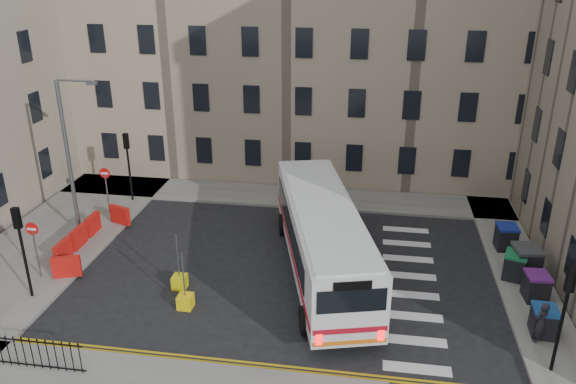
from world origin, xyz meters
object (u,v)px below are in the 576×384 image
(wheelie_bin_d, at_px, (525,261))
(bollard_chevron, at_px, (180,282))
(pedestrian, at_px, (541,322))
(wheelie_bin_a, at_px, (544,321))
(wheelie_bin_e, at_px, (506,237))
(streetlamp, at_px, (68,156))
(wheelie_bin_c, at_px, (515,266))
(bollard_yellow, at_px, (186,301))
(wheelie_bin_b, at_px, (536,286))
(bus, at_px, (322,235))

(wheelie_bin_d, height_order, bollard_chevron, wheelie_bin_d)
(wheelie_bin_d, height_order, pedestrian, pedestrian)
(wheelie_bin_a, bearing_deg, wheelie_bin_d, 88.65)
(wheelie_bin_e, distance_m, pedestrian, 7.49)
(wheelie_bin_d, distance_m, pedestrian, 4.93)
(pedestrian, relative_size, bollard_chevron, 2.78)
(streetlamp, relative_size, wheelie_bin_c, 6.08)
(bollard_yellow, relative_size, bollard_chevron, 1.00)
(wheelie_bin_b, relative_size, wheelie_bin_e, 0.97)
(streetlamp, xyz_separation_m, wheelie_bin_c, (21.59, -1.26, -3.58))
(wheelie_bin_a, height_order, wheelie_bin_c, wheelie_bin_c)
(bollard_yellow, height_order, bollard_chevron, same)
(streetlamp, bearing_deg, wheelie_bin_a, -13.91)
(wheelie_bin_b, relative_size, bollard_yellow, 1.98)
(streetlamp, distance_m, wheelie_bin_e, 22.10)
(pedestrian, height_order, bollard_chevron, pedestrian)
(streetlamp, distance_m, wheelie_bin_a, 22.73)
(bollard_chevron, bearing_deg, wheelie_bin_e, 21.28)
(wheelie_bin_b, relative_size, wheelie_bin_d, 0.83)
(wheelie_bin_d, bearing_deg, wheelie_bin_a, -101.35)
(streetlamp, bearing_deg, wheelie_bin_e, 4.15)
(streetlamp, distance_m, pedestrian, 22.57)
(bollard_yellow, bearing_deg, streetlamp, 143.80)
(wheelie_bin_a, bearing_deg, bollard_chevron, 177.77)
(bus, bearing_deg, wheelie_bin_e, 6.80)
(wheelie_bin_c, bearing_deg, bus, -156.84)
(streetlamp, xyz_separation_m, wheelie_bin_d, (22.07, -1.01, -3.47))
(streetlamp, xyz_separation_m, wheelie_bin_b, (22.10, -2.92, -3.59))
(wheelie_bin_e, bearing_deg, wheelie_bin_a, -91.98)
(streetlamp, relative_size, wheelie_bin_b, 6.87)
(wheelie_bin_c, height_order, wheelie_bin_e, wheelie_bin_e)
(streetlamp, xyz_separation_m, bollard_yellow, (7.69, -5.63, -4.04))
(bollard_chevron, bearing_deg, bollard_yellow, -62.58)
(bollard_chevron, bearing_deg, wheelie_bin_b, 4.80)
(wheelie_bin_d, bearing_deg, bus, 178.32)
(bus, relative_size, bollard_chevron, 21.04)
(wheelie_bin_c, xyz_separation_m, bollard_chevron, (-14.65, -2.93, -0.46))
(wheelie_bin_a, distance_m, bollard_chevron, 14.90)
(bollard_chevron, bearing_deg, bus, 20.37)
(wheelie_bin_b, relative_size, wheelie_bin_c, 0.89)
(bollard_chevron, bearing_deg, streetlamp, 148.89)
(wheelie_bin_c, height_order, bollard_chevron, wheelie_bin_c)
(wheelie_bin_e, xyz_separation_m, bollard_chevron, (-14.81, -5.77, -0.47))
(streetlamp, height_order, bollard_chevron, streetlamp)
(wheelie_bin_b, height_order, bollard_chevron, wheelie_bin_b)
(bollard_yellow, bearing_deg, bollard_chevron, 117.42)
(wheelie_bin_d, bearing_deg, bollard_yellow, -169.79)
(bollard_yellow, bearing_deg, wheelie_bin_e, 27.13)
(bus, height_order, pedestrian, bus)
(wheelie_bin_d, relative_size, bollard_yellow, 2.38)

